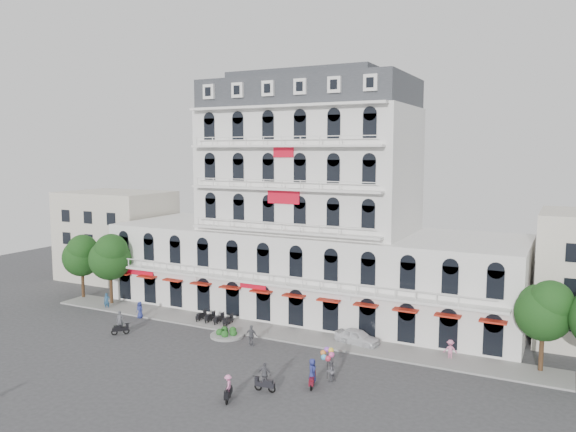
# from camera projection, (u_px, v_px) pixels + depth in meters

# --- Properties ---
(ground) EXTENTS (120.00, 120.00, 0.00)m
(ground) POSITION_uv_depth(u_px,v_px,m) (218.00, 363.00, 46.56)
(ground) COLOR #38383A
(ground) RESTS_ON ground
(sidewalk) EXTENTS (53.00, 4.00, 0.16)m
(sidewalk) POSITION_uv_depth(u_px,v_px,m) (270.00, 331.00, 54.53)
(sidewalk) COLOR gray
(sidewalk) RESTS_ON ground
(main_building) EXTENTS (45.00, 15.00, 25.80)m
(main_building) POSITION_uv_depth(u_px,v_px,m) (309.00, 220.00, 61.36)
(main_building) COLOR silver
(main_building) RESTS_ON ground
(flank_building_west) EXTENTS (14.00, 10.00, 12.00)m
(flank_building_west) POSITION_uv_depth(u_px,v_px,m) (117.00, 235.00, 77.05)
(flank_building_west) COLOR beige
(flank_building_west) RESTS_ON ground
(traffic_island) EXTENTS (3.20, 3.20, 1.60)m
(traffic_island) POSITION_uv_depth(u_px,v_px,m) (227.00, 334.00, 53.20)
(traffic_island) COLOR gray
(traffic_island) RESTS_ON ground
(parked_scooter_row) EXTENTS (4.40, 1.80, 1.10)m
(parked_scooter_row) POSITION_uv_depth(u_px,v_px,m) (214.00, 324.00, 57.21)
(parked_scooter_row) COLOR black
(parked_scooter_row) RESTS_ON ground
(tree_west_outer) EXTENTS (4.50, 4.48, 7.76)m
(tree_west_outer) POSITION_uv_depth(u_px,v_px,m) (82.00, 254.00, 66.43)
(tree_west_outer) COLOR #382314
(tree_west_outer) RESTS_ON ground
(tree_west_inner) EXTENTS (4.76, 4.76, 8.25)m
(tree_west_inner) POSITION_uv_depth(u_px,v_px,m) (110.00, 256.00, 63.71)
(tree_west_inner) COLOR #382314
(tree_west_inner) RESTS_ON ground
(tree_east_inner) EXTENTS (4.40, 4.37, 7.57)m
(tree_east_inner) POSITION_uv_depth(u_px,v_px,m) (544.00, 309.00, 44.01)
(tree_east_inner) COLOR #382314
(tree_east_inner) RESTS_ON ground
(parked_car) EXTENTS (4.42, 2.33, 1.44)m
(parked_car) POSITION_uv_depth(u_px,v_px,m) (357.00, 337.00, 50.96)
(parked_car) COLOR white
(parked_car) RESTS_ON ground
(rider_west) EXTENTS (1.30, 1.32, 2.33)m
(rider_west) POSITION_uv_depth(u_px,v_px,m) (120.00, 324.00, 53.69)
(rider_west) COLOR black
(rider_west) RESTS_ON ground
(rider_east) EXTENTS (0.78, 1.66, 2.24)m
(rider_east) POSITION_uv_depth(u_px,v_px,m) (312.00, 373.00, 41.64)
(rider_east) COLOR maroon
(rider_east) RESTS_ON ground
(rider_northeast) EXTENTS (1.70, 0.52, 2.22)m
(rider_northeast) POSITION_uv_depth(u_px,v_px,m) (265.00, 377.00, 40.95)
(rider_northeast) COLOR black
(rider_northeast) RESTS_ON ground
(rider_center) EXTENTS (0.87, 1.63, 1.93)m
(rider_center) POSITION_uv_depth(u_px,v_px,m) (228.00, 387.00, 39.41)
(rider_center) COLOR black
(rider_center) RESTS_ON ground
(pedestrian_left) EXTENTS (0.89, 0.61, 1.75)m
(pedestrian_left) POSITION_uv_depth(u_px,v_px,m) (140.00, 310.00, 59.10)
(pedestrian_left) COLOR navy
(pedestrian_left) RESTS_ON ground
(pedestrian_mid) EXTENTS (1.13, 0.51, 1.90)m
(pedestrian_mid) POSITION_uv_depth(u_px,v_px,m) (251.00, 335.00, 50.65)
(pedestrian_mid) COLOR #5C5C64
(pedestrian_mid) RESTS_ON ground
(pedestrian_right) EXTENTS (1.25, 0.92, 1.73)m
(pedestrian_right) POSITION_uv_depth(u_px,v_px,m) (450.00, 350.00, 47.23)
(pedestrian_right) COLOR pink
(pedestrian_right) RESTS_ON ground
(pedestrian_far) EXTENTS (0.79, 0.70, 1.83)m
(pedestrian_far) POSITION_uv_depth(u_px,v_px,m) (107.00, 301.00, 62.30)
(pedestrian_far) COLOR navy
(pedestrian_far) RESTS_ON ground
(balloon_vendor) EXTENTS (1.42, 1.32, 2.45)m
(balloon_vendor) POSITION_uv_depth(u_px,v_px,m) (329.00, 364.00, 42.93)
(balloon_vendor) COLOR #5C5B63
(balloon_vendor) RESTS_ON ground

